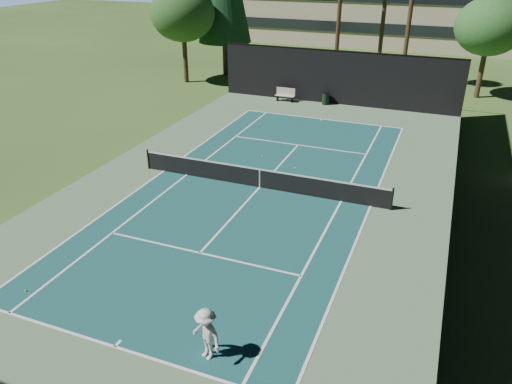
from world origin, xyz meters
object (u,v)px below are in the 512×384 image
at_px(tennis_ball_c, 295,168).
at_px(trash_bin, 326,98).
at_px(tennis_net, 260,177).
at_px(park_bench, 285,94).
at_px(tennis_ball_b, 262,156).
at_px(player, 206,334).
at_px(tennis_ball_d, 227,164).
at_px(tennis_ball_a, 26,291).

bearing_deg(tennis_ball_c, trash_bin, 97.27).
xyz_separation_m(tennis_net, park_bench, (-3.84, 15.33, -0.01)).
xyz_separation_m(park_bench, trash_bin, (3.14, 0.24, -0.07)).
relative_size(tennis_net, trash_bin, 13.65).
distance_m(tennis_ball_b, trash_bin, 11.75).
bearing_deg(trash_bin, player, -82.69).
distance_m(tennis_ball_b, tennis_ball_d, 2.21).
bearing_deg(trash_bin, tennis_ball_d, -98.62).
bearing_deg(tennis_ball_d, trash_bin, 81.38).
distance_m(player, tennis_ball_d, 14.45).
xyz_separation_m(tennis_ball_a, tennis_ball_c, (5.40, 13.73, 0.00)).
bearing_deg(tennis_ball_a, tennis_ball_c, 68.52).
bearing_deg(player, tennis_ball_c, 120.23).
xyz_separation_m(tennis_ball_a, trash_bin, (3.79, 26.35, 0.44)).
relative_size(player, tennis_ball_a, 22.74).
relative_size(tennis_ball_a, park_bench, 0.05).
distance_m(player, tennis_ball_b, 15.62).
distance_m(tennis_ball_b, park_bench, 11.77).
height_order(tennis_ball_a, tennis_ball_c, tennis_ball_c).
relative_size(player, tennis_ball_d, 24.21).
xyz_separation_m(tennis_net, tennis_ball_c, (0.92, 2.95, -0.52)).
bearing_deg(tennis_ball_b, tennis_net, -70.91).
distance_m(player, trash_bin, 27.00).
distance_m(tennis_ball_a, trash_bin, 26.62).
height_order(tennis_net, tennis_ball_b, tennis_net).
bearing_deg(trash_bin, tennis_ball_a, -98.18).
height_order(tennis_ball_a, tennis_ball_b, tennis_ball_b).
xyz_separation_m(player, trash_bin, (-3.44, 26.78, -0.37)).
height_order(player, tennis_ball_b, player).
bearing_deg(trash_bin, tennis_net, -87.44).
height_order(player, tennis_ball_a, player).
bearing_deg(player, tennis_ball_d, 135.18).
bearing_deg(tennis_net, tennis_ball_d, 141.98).
distance_m(tennis_ball_a, tennis_ball_b, 14.96).
distance_m(player, park_bench, 27.35).
xyz_separation_m(tennis_ball_d, trash_bin, (2.04, 13.43, 0.44)).
distance_m(tennis_ball_d, trash_bin, 13.60).
bearing_deg(tennis_ball_c, tennis_ball_a, -111.48).
xyz_separation_m(tennis_ball_a, tennis_ball_d, (1.75, 12.91, -0.00)).
bearing_deg(tennis_ball_a, player, -3.43).
height_order(tennis_net, tennis_ball_c, tennis_net).
xyz_separation_m(tennis_ball_b, tennis_ball_d, (-1.40, -1.71, -0.00)).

